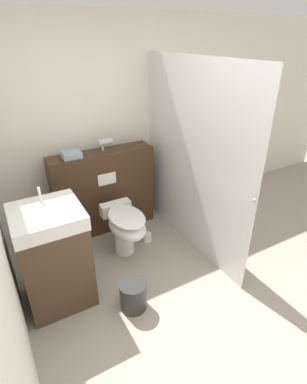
{
  "coord_description": "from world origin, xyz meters",
  "views": [
    {
      "loc": [
        -1.35,
        -1.41,
        2.25
      ],
      "look_at": [
        0.11,
        1.19,
        0.68
      ],
      "focal_mm": 28.0,
      "sensor_mm": 36.0,
      "label": 1
    }
  ],
  "objects": [
    {
      "name": "spare_toilet_roll",
      "position": [
        0.04,
        1.24,
        0.05
      ],
      "size": [
        0.11,
        0.11,
        0.1
      ],
      "color": "white",
      "rests_on": "ground_plane"
    },
    {
      "name": "shower_glass",
      "position": [
        0.49,
        1.03,
        1.04
      ],
      "size": [
        0.04,
        1.91,
        2.09
      ],
      "color": "silver",
      "rests_on": "ground_plane"
    },
    {
      "name": "hair_drier",
      "position": [
        -0.2,
        1.79,
        1.14
      ],
      "size": [
        0.19,
        0.07,
        0.14
      ],
      "color": "#B7B7BC",
      "rests_on": "partition_panel"
    },
    {
      "name": "toilet",
      "position": [
        -0.28,
        1.14,
        0.37
      ],
      "size": [
        0.37,
        0.65,
        0.54
      ],
      "color": "white",
      "rests_on": "ground_plane"
    },
    {
      "name": "waste_bin",
      "position": [
        -0.55,
        0.4,
        0.14
      ],
      "size": [
        0.25,
        0.25,
        0.28
      ],
      "color": "#2D2D2D",
      "rests_on": "ground_plane"
    },
    {
      "name": "wall_back",
      "position": [
        0.0,
        2.02,
        1.25
      ],
      "size": [
        8.0,
        0.06,
        2.5
      ],
      "color": "silver",
      "rests_on": "ground_plane"
    },
    {
      "name": "sink_vanity",
      "position": [
        -1.1,
        0.86,
        0.49
      ],
      "size": [
        0.58,
        0.57,
        1.11
      ],
      "color": "#473323",
      "rests_on": "ground_plane"
    },
    {
      "name": "folded_towel",
      "position": [
        -0.62,
        1.75,
        1.08
      ],
      "size": [
        0.2,
        0.19,
        0.07
      ],
      "color": "#8C9EAD",
      "rests_on": "partition_panel"
    },
    {
      "name": "ground_plane",
      "position": [
        0.0,
        0.0,
        0.0
      ],
      "size": [
        12.0,
        12.0,
        0.0
      ],
      "primitive_type": "plane",
      "color": "#9E9384"
    },
    {
      "name": "partition_panel",
      "position": [
        -0.28,
        1.76,
        0.52
      ],
      "size": [
        1.24,
        0.29,
        1.05
      ],
      "color": "#3D2819",
      "rests_on": "ground_plane"
    }
  ]
}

